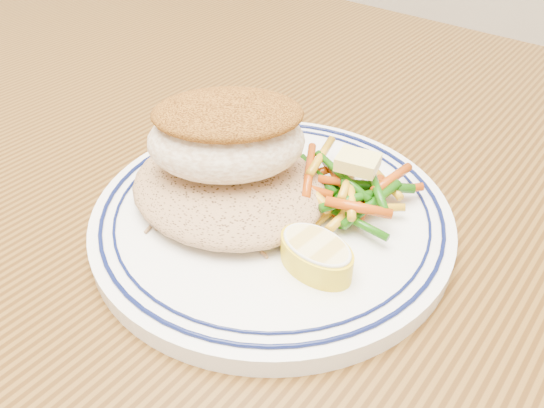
{
  "coord_description": "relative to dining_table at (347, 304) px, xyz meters",
  "views": [
    {
      "loc": [
        0.14,
        -0.29,
        1.01
      ],
      "look_at": [
        -0.05,
        -0.05,
        0.77
      ],
      "focal_mm": 35.0,
      "sensor_mm": 36.0,
      "label": 1
    }
  ],
  "objects": [
    {
      "name": "fish_fillet",
      "position": [
        -0.09,
        -0.05,
        0.16
      ],
      "size": [
        0.14,
        0.14,
        0.06
      ],
      "color": "white",
      "rests_on": "rice_pilaf"
    },
    {
      "name": "butter_pat",
      "position": [
        -0.01,
        0.0,
        0.15
      ],
      "size": [
        0.03,
        0.03,
        0.01
      ],
      "primitive_type": "cube",
      "rotation": [
        0.0,
        0.0,
        0.24
      ],
      "color": "#FAEA7A",
      "rests_on": "vegetable_pile"
    },
    {
      "name": "dining_table",
      "position": [
        0.0,
        0.0,
        0.0
      ],
      "size": [
        1.5,
        0.9,
        0.75
      ],
      "color": "#43280D",
      "rests_on": "ground"
    },
    {
      "name": "rice_pilaf",
      "position": [
        -0.08,
        -0.06,
        0.13
      ],
      "size": [
        0.15,
        0.14,
        0.03
      ],
      "primitive_type": "ellipsoid",
      "color": "#9E774F",
      "rests_on": "plate"
    },
    {
      "name": "lemon_wedge",
      "position": [
        0.01,
        -0.08,
        0.12
      ],
      "size": [
        0.06,
        0.05,
        0.02
      ],
      "color": "yellow",
      "rests_on": "plate"
    },
    {
      "name": "vegetable_pile",
      "position": [
        -0.01,
        -0.01,
        0.13
      ],
      "size": [
        0.11,
        0.1,
        0.03
      ],
      "color": "#B64009",
      "rests_on": "plate"
    },
    {
      "name": "plate",
      "position": [
        -0.05,
        -0.05,
        0.11
      ],
      "size": [
        0.27,
        0.27,
        0.02
      ],
      "color": "white",
      "rests_on": "dining_table"
    }
  ]
}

